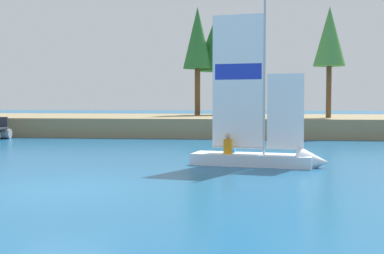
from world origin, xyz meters
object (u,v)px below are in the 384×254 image
shoreline_tree_midleft (216,46)px  shoreline_tree_midright (330,37)px  sailboat (271,152)px  shoreline_tree_centre (216,43)px  shoreline_tree_left (197,39)px

shoreline_tree_midleft → shoreline_tree_midright: 9.61m
shoreline_tree_midleft → sailboat: size_ratio=1.16×
shoreline_tree_centre → shoreline_tree_midleft: bearing=96.2°
shoreline_tree_midright → shoreline_tree_centre: bearing=144.0°
shoreline_tree_left → shoreline_tree_midleft: size_ratio=1.11×
shoreline_tree_midleft → shoreline_tree_left: bearing=-130.4°
shoreline_tree_midleft → sailboat: bearing=-81.0°
shoreline_tree_midright → sailboat: 16.67m
shoreline_tree_left → shoreline_tree_centre: 1.68m
shoreline_tree_left → sailboat: size_ratio=1.29×
shoreline_tree_left → shoreline_tree_midleft: 1.97m
shoreline_tree_midleft → shoreline_tree_midright: bearing=-37.8°
shoreline_tree_midleft → sailboat: shoreline_tree_midleft is taller
shoreline_tree_left → sailboat: shoreline_tree_left is taller
shoreline_tree_centre → shoreline_tree_midright: (7.55, -5.48, -0.39)m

